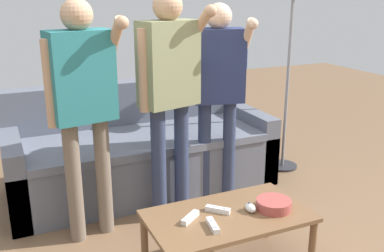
% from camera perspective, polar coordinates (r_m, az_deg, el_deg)
% --- Properties ---
extents(couch, '(2.16, 0.91, 0.86)m').
position_cam_1_polar(couch, '(3.78, -6.68, -3.40)').
color(couch, slate).
rests_on(couch, ground).
extents(coffee_table, '(0.94, 0.53, 0.38)m').
position_cam_1_polar(coffee_table, '(2.63, 4.69, -12.21)').
color(coffee_table, brown).
rests_on(coffee_table, ground).
extents(snack_bowl, '(0.21, 0.21, 0.06)m').
position_cam_1_polar(snack_bowl, '(2.68, 10.55, -9.97)').
color(snack_bowl, '#B24C47').
rests_on(snack_bowl, coffee_table).
extents(game_remote_nunchuk, '(0.06, 0.09, 0.05)m').
position_cam_1_polar(game_remote_nunchuk, '(2.64, 7.59, -10.46)').
color(game_remote_nunchuk, white).
rests_on(game_remote_nunchuk, coffee_table).
extents(player_left, '(0.50, 0.35, 1.58)m').
position_cam_1_polar(player_left, '(2.85, -13.96, 3.96)').
color(player_left, '#756656').
rests_on(player_left, ground).
extents(player_center, '(0.52, 0.34, 1.62)m').
position_cam_1_polar(player_center, '(3.05, -2.99, 5.84)').
color(player_center, '#2D3856').
rests_on(player_center, ground).
extents(player_right, '(0.44, 0.42, 1.54)m').
position_cam_1_polar(player_right, '(3.35, 3.40, 5.89)').
color(player_right, '#2D3856').
rests_on(player_right, ground).
extents(game_remote_wand_near, '(0.13, 0.13, 0.03)m').
position_cam_1_polar(game_remote_wand_near, '(2.62, 3.37, -10.77)').
color(game_remote_wand_near, white).
rests_on(game_remote_wand_near, coffee_table).
extents(game_remote_wand_far, '(0.06, 0.15, 0.03)m').
position_cam_1_polar(game_remote_wand_far, '(2.46, 2.71, -12.74)').
color(game_remote_wand_far, white).
rests_on(game_remote_wand_far, coffee_table).
extents(game_remote_wand_spare, '(0.14, 0.12, 0.03)m').
position_cam_1_polar(game_remote_wand_spare, '(2.53, -0.23, -11.78)').
color(game_remote_wand_spare, white).
rests_on(game_remote_wand_spare, coffee_table).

